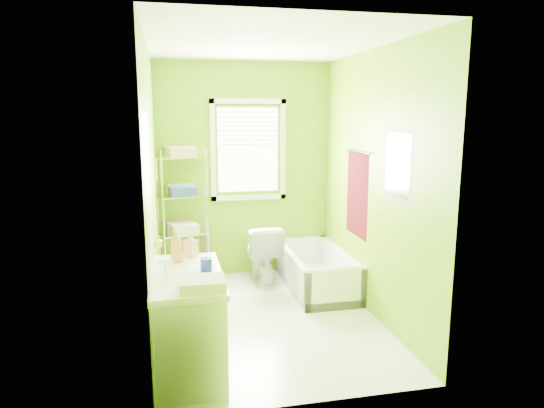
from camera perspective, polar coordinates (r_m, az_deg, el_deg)
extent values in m
plane|color=silver|center=(4.90, -0.49, -13.32)|extent=(2.90, 2.90, 0.00)
cube|color=#639307|center=(5.95, -3.30, 3.96)|extent=(2.10, 0.04, 2.60)
cube|color=#639307|center=(3.15, 4.73, -2.09)|extent=(2.10, 0.04, 2.60)
cube|color=#639307|center=(4.45, -13.90, 1.39)|extent=(0.04, 2.90, 2.60)
cube|color=#639307|center=(4.85, 11.74, 2.23)|extent=(0.04, 2.90, 2.60)
cube|color=white|center=(4.52, -0.55, 18.38)|extent=(2.10, 2.90, 0.04)
cube|color=white|center=(5.92, -2.83, 6.37)|extent=(0.74, 0.01, 1.01)
cube|color=white|center=(5.97, -2.75, 0.80)|extent=(0.92, 0.05, 0.06)
cube|color=white|center=(5.89, -2.85, 11.99)|extent=(0.92, 0.05, 0.06)
cube|color=white|center=(5.85, -6.98, 6.25)|extent=(0.06, 0.05, 1.22)
cube|color=white|center=(5.99, 1.29, 6.42)|extent=(0.06, 0.05, 1.22)
cube|color=white|center=(5.88, -2.81, 9.17)|extent=(0.72, 0.02, 0.50)
cube|color=white|center=(3.54, -13.97, -5.97)|extent=(0.02, 0.80, 2.00)
sphere|color=gold|center=(3.85, -13.25, -4.56)|extent=(0.07, 0.07, 0.07)
cube|color=#46080D|center=(5.19, 9.99, 1.15)|extent=(0.02, 0.58, 0.90)
cylinder|color=silver|center=(5.13, 9.99, 6.11)|extent=(0.02, 0.62, 0.02)
cube|color=#CC5972|center=(4.32, 14.64, 4.43)|extent=(0.02, 0.54, 0.64)
cube|color=white|center=(4.32, 14.54, 4.43)|extent=(0.01, 0.44, 0.54)
cube|color=white|center=(5.72, 5.18, -9.26)|extent=(0.66, 1.41, 0.09)
cube|color=white|center=(5.59, 2.27, -7.92)|extent=(0.07, 1.41, 0.42)
cube|color=white|center=(5.76, 8.05, -7.46)|extent=(0.07, 1.41, 0.42)
cube|color=white|center=(5.07, 7.48, -10.01)|extent=(0.66, 0.07, 0.42)
cube|color=white|center=(6.28, 3.40, -5.82)|extent=(0.66, 0.07, 0.42)
cylinder|color=white|center=(5.00, 7.54, -7.74)|extent=(0.66, 0.07, 0.07)
cylinder|color=blue|center=(5.29, 6.66, -10.11)|extent=(0.33, 0.33, 0.06)
cylinder|color=yellow|center=(5.27, 6.68, -9.56)|extent=(0.31, 0.31, 0.05)
cube|color=blue|center=(5.36, 6.14, -8.58)|extent=(0.24, 0.06, 0.22)
imported|color=white|center=(5.77, -1.20, -5.79)|extent=(0.41, 0.71, 0.71)
cube|color=white|center=(3.95, -9.84, -13.79)|extent=(0.51, 1.02, 0.74)
cube|color=white|center=(3.80, -10.03, -8.37)|extent=(0.54, 1.05, 0.05)
ellipsoid|color=white|center=(3.67, -9.63, -9.13)|extent=(0.35, 0.46, 0.12)
cylinder|color=silver|center=(3.64, -12.34, -7.75)|extent=(0.03, 0.03, 0.16)
cylinder|color=silver|center=(3.62, -12.39, -6.70)|extent=(0.12, 0.02, 0.02)
imported|color=#E46D43|center=(4.06, -11.18, -4.91)|extent=(0.12, 0.12, 0.26)
imported|color=pink|center=(4.21, -9.53, -4.66)|extent=(0.13, 0.13, 0.21)
cylinder|color=#172399|center=(3.81, -7.75, -7.08)|extent=(0.09, 0.09, 0.10)
cube|color=silver|center=(3.43, -8.18, -9.31)|extent=(0.31, 0.25, 0.08)
cylinder|color=silver|center=(5.58, -12.62, -1.96)|extent=(0.02, 0.02, 1.60)
cylinder|color=silver|center=(5.88, -13.27, -1.36)|extent=(0.02, 0.02, 1.60)
cylinder|color=silver|center=(5.70, -7.62, -1.52)|extent=(0.02, 0.02, 1.60)
cylinder|color=silver|center=(5.99, -8.51, -0.95)|extent=(0.02, 0.02, 1.60)
cube|color=silver|center=(5.95, -10.28, -7.56)|extent=(0.59, 0.44, 0.02)
cube|color=silver|center=(5.83, -10.42, -3.36)|extent=(0.59, 0.44, 0.02)
cube|color=silver|center=(5.74, -10.57, 0.99)|extent=(0.59, 0.44, 0.02)
cube|color=silver|center=(5.68, -10.73, 5.46)|extent=(0.59, 0.44, 0.02)
cube|color=#ECA1BB|center=(5.58, -10.56, 6.03)|extent=(0.34, 0.26, 0.11)
cube|color=silver|center=(5.79, -11.14, 6.18)|extent=(0.34, 0.26, 0.11)
cube|color=#2A3F98|center=(5.63, -10.44, 1.47)|extent=(0.34, 0.26, 0.11)
cube|color=beige|center=(5.84, -10.79, 1.80)|extent=(0.34, 0.26, 0.11)
cube|color=silver|center=(5.74, -10.22, -2.92)|extent=(0.34, 0.26, 0.11)
cube|color=#ECA1BB|center=(5.93, -10.95, -2.50)|extent=(0.34, 0.26, 0.11)
cube|color=#ECA1BB|center=(5.96, -7.87, -5.55)|extent=(0.09, 0.28, 0.50)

